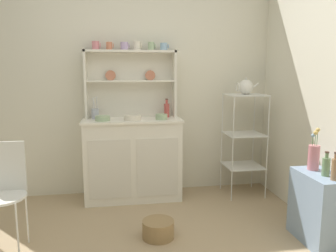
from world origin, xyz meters
The scene contains 22 objects.
wall_back centered at (0.00, 1.62, 1.25)m, with size 3.84×0.05×2.50m, color silver.
hutch_cabinet centered at (0.00, 1.37, 0.45)m, with size 1.05×0.45×0.88m.
hutch_shelf_unit centered at (0.00, 1.53, 1.31)m, with size 0.98×0.18×0.73m.
bakers_rack centered at (1.24, 1.30, 0.72)m, with size 0.41×0.39×1.14m.
side_shelf_blue centered at (1.44, 0.16, 0.29)m, with size 0.28×0.48×0.58m, color #849EBC.
wire_chair centered at (-1.04, 0.44, 0.52)m, with size 0.36×0.36×0.85m.
floor_basket centered at (0.16, 0.43, 0.07)m, with size 0.27×0.27×0.15m, color #93754C.
cup_rose_0 centered at (-0.36, 1.49, 1.66)m, with size 0.09×0.08×0.09m.
cup_terracotta_1 centered at (-0.22, 1.49, 1.65)m, with size 0.08×0.07×0.08m.
cup_lilac_2 centered at (-0.06, 1.49, 1.65)m, with size 0.10×0.08×0.08m.
cup_cream_3 centered at (0.07, 1.49, 1.66)m, with size 0.09×0.08×0.09m.
cup_sage_4 centered at (0.23, 1.49, 1.66)m, with size 0.08×0.07×0.09m.
cup_sky_5 centered at (0.36, 1.49, 1.65)m, with size 0.09×0.08×0.08m.
bowl_mixing_large centered at (-0.31, 1.29, 0.91)m, with size 0.15×0.15×0.05m, color #9EB78E.
bowl_floral_medium centered at (0.00, 1.29, 0.91)m, with size 0.18×0.18×0.05m, color silver.
bowl_cream_small centered at (0.31, 1.29, 0.91)m, with size 0.13×0.13×0.06m, color #9EB78E.
jam_bottle centered at (0.39, 1.45, 0.97)m, with size 0.06×0.06×0.21m.
utensil_jar centered at (-0.39, 1.45, 0.94)m, with size 0.08×0.08×0.24m.
porcelain_teapot centered at (1.24, 1.30, 1.22)m, with size 0.25×0.16×0.18m.
flower_vase centered at (1.44, 0.28, 0.69)m, with size 0.09×0.09×0.36m.
oil_bottle centered at (1.44, 0.12, 0.66)m, with size 0.06×0.06×0.20m.
vinegar_bottle centered at (1.44, 0.01, 0.67)m, with size 0.05×0.05×0.22m.
Camera 1 is at (-0.18, -2.16, 1.38)m, focal length 35.48 mm.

